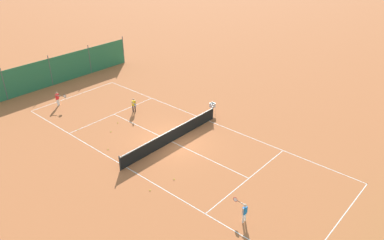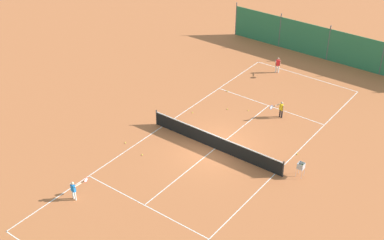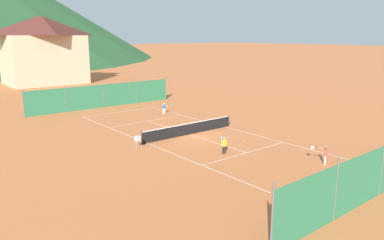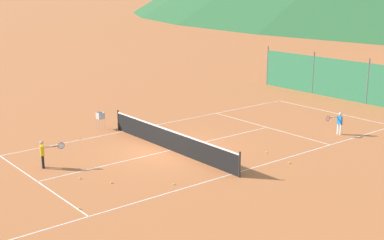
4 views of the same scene
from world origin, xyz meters
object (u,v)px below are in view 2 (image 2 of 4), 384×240
(tennis_ball_near_corner, at_px, (227,109))
(ball_hopper, at_px, (301,167))
(tennis_ball_far_corner, at_px, (125,143))
(player_near_service, at_px, (281,108))
(player_far_baseline, at_px, (74,189))
(tennis_ball_alley_right, at_px, (248,110))
(tennis_ball_by_net_left, at_px, (142,155))
(player_near_baseline, at_px, (278,64))
(tennis_net, at_px, (215,142))
(tennis_ball_service_box, at_px, (227,91))
(tennis_ball_alley_left, at_px, (297,154))
(tennis_ball_mid_court, at_px, (192,112))

(tennis_ball_near_corner, bearing_deg, ball_hopper, 153.35)
(tennis_ball_far_corner, bearing_deg, player_near_service, -126.03)
(player_far_baseline, xyz_separation_m, tennis_ball_alley_right, (-2.46, -13.17, -0.64))
(tennis_ball_alley_right, height_order, tennis_ball_by_net_left, same)
(player_near_service, distance_m, tennis_ball_near_corner, 3.59)
(player_near_baseline, relative_size, tennis_ball_by_net_left, 18.79)
(tennis_net, relative_size, player_far_baseline, 8.03)
(tennis_ball_service_box, distance_m, tennis_ball_by_net_left, 9.50)
(tennis_ball_service_box, bearing_deg, ball_hopper, 146.51)
(tennis_net, relative_size, tennis_ball_alley_left, 139.09)
(tennis_net, distance_m, tennis_ball_far_corner, 5.49)
(player_near_service, bearing_deg, tennis_ball_far_corner, 53.97)
(player_near_service, bearing_deg, tennis_ball_alley_left, 132.94)
(player_near_baseline, distance_m, tennis_ball_alley_right, 6.30)
(player_near_baseline, relative_size, tennis_ball_alley_right, 18.79)
(tennis_net, relative_size, tennis_ball_by_net_left, 139.09)
(tennis_ball_alley_left, relative_size, tennis_ball_far_corner, 1.00)
(tennis_ball_service_box, distance_m, ball_hopper, 10.41)
(player_near_baseline, distance_m, tennis_ball_far_corner, 14.20)
(tennis_net, distance_m, player_near_service, 5.67)
(tennis_ball_near_corner, relative_size, tennis_ball_far_corner, 1.00)
(player_far_baseline, distance_m, tennis_ball_near_corner, 12.54)
(player_near_baseline, height_order, ball_hopper, player_near_baseline)
(tennis_ball_service_box, xyz_separation_m, ball_hopper, (-8.67, 5.74, 0.63))
(tennis_net, distance_m, player_far_baseline, 8.80)
(tennis_ball_near_corner, distance_m, tennis_ball_far_corner, 7.59)
(tennis_ball_near_corner, xyz_separation_m, tennis_ball_service_box, (1.41, -2.09, 0.00))
(tennis_ball_near_corner, relative_size, ball_hopper, 0.07)
(tennis_ball_alley_left, xyz_separation_m, tennis_ball_mid_court, (7.80, -0.09, 0.00))
(player_near_baseline, bearing_deg, tennis_ball_alley_right, 101.48)
(tennis_ball_alley_right, xyz_separation_m, tennis_ball_near_corner, (1.19, 0.71, 0.00))
(player_near_service, xyz_separation_m, tennis_ball_by_net_left, (4.40, 8.63, -0.65))
(ball_hopper, bearing_deg, tennis_net, 6.77)
(tennis_net, height_order, player_near_service, player_near_service)
(tennis_ball_alley_left, bearing_deg, tennis_net, 29.82)
(player_far_baseline, xyz_separation_m, tennis_ball_service_box, (0.14, -14.55, -0.64))
(player_near_baseline, xyz_separation_m, tennis_ball_service_box, (1.35, 4.75, -0.69))
(player_near_baseline, height_order, player_near_service, player_near_baseline)
(player_far_baseline, relative_size, tennis_ball_alley_right, 17.32)
(player_near_service, distance_m, tennis_ball_alley_left, 4.26)
(player_near_baseline, relative_size, tennis_ball_service_box, 18.79)
(player_far_baseline, height_order, tennis_ball_service_box, player_far_baseline)
(player_near_baseline, distance_m, player_near_service, 6.55)
(player_far_baseline, bearing_deg, tennis_ball_mid_court, -88.12)
(tennis_ball_service_box, bearing_deg, player_far_baseline, 90.55)
(player_far_baseline, bearing_deg, tennis_ball_far_corner, -74.75)
(tennis_net, relative_size, player_near_baseline, 7.40)
(ball_hopper, bearing_deg, tennis_ball_mid_court, -11.95)
(player_far_baseline, distance_m, tennis_ball_alley_left, 12.98)
(tennis_ball_service_box, bearing_deg, tennis_ball_alley_left, 152.54)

